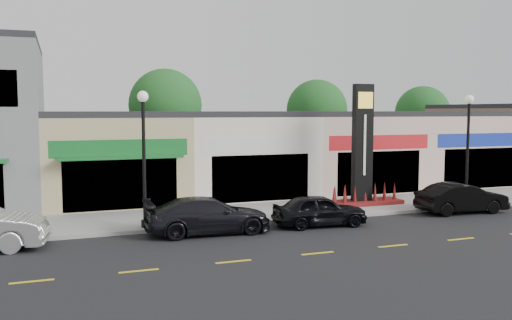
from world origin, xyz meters
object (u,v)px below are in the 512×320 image
Objects in this scene: lamp_east_near at (468,138)px; car_black_sedan at (320,210)px; pylon_sign at (362,162)px; lamp_west_near at (144,145)px; car_dark_sedan at (208,215)px; car_black_conv at (462,198)px.

lamp_east_near reaches higher than car_black_sedan.
pylon_sign is at bearing 161.25° from lamp_east_near.
lamp_west_near is 1.10× the size of car_dark_sedan.
lamp_west_near is at bearing 62.60° from car_dark_sedan.
lamp_west_near is at bearing 82.46° from car_black_sedan.
car_dark_sedan is at bearing 93.84° from car_black_conv.
lamp_east_near reaches higher than car_black_conv.
car_black_conv is at bearing -87.31° from car_dark_sedan.
pylon_sign is (-5.00, 1.70, -1.20)m from lamp_east_near.
car_black_sedan is at bearing -170.20° from lamp_east_near.
pylon_sign is 1.39× the size of car_black_conv.
car_black_sedan is (-3.96, -3.24, -1.60)m from pylon_sign.
pylon_sign is 9.35m from car_dark_sedan.
car_dark_sedan is (-8.72, -3.00, -1.55)m from pylon_sign.
lamp_east_near is 1.10× the size of car_dark_sedan.
car_black_sedan is (4.76, -0.25, -0.05)m from car_dark_sedan.
car_black_sedan is (-8.96, -1.55, -2.80)m from lamp_east_near.
car_black_conv is (3.70, -2.90, -1.56)m from pylon_sign.
car_black_conv is (-1.30, -1.21, -2.76)m from lamp_east_near.
pylon_sign is at bearing -68.78° from car_dark_sedan.
lamp_east_near is 1.26× the size of car_black_conv.
lamp_west_near reaches higher than car_black_conv.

